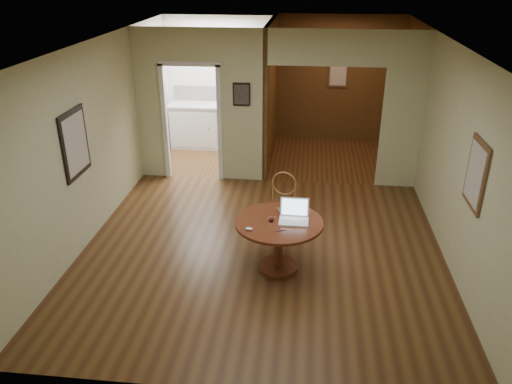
# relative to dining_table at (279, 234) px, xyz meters

# --- Properties ---
(floor) EXTENTS (5.00, 5.00, 0.00)m
(floor) POSITION_rel_dining_table_xyz_m (-0.26, 0.37, -0.52)
(floor) COLOR #452613
(floor) RESTS_ON ground
(room_shell) EXTENTS (5.20, 7.50, 5.00)m
(room_shell) POSITION_rel_dining_table_xyz_m (-0.72, 3.47, 0.77)
(room_shell) COLOR white
(room_shell) RESTS_ON ground
(dining_table) EXTENTS (1.12, 1.12, 0.70)m
(dining_table) POSITION_rel_dining_table_xyz_m (0.00, 0.00, 0.00)
(dining_table) COLOR maroon
(dining_table) RESTS_ON ground
(chair) EXTENTS (0.47, 0.47, 0.95)m
(chair) POSITION_rel_dining_table_xyz_m (-0.01, 0.94, 0.01)
(chair) COLOR olive
(chair) RESTS_ON ground
(open_laptop) EXTENTS (0.37, 0.32, 0.26)m
(open_laptop) POSITION_rel_dining_table_xyz_m (0.19, 0.07, 0.25)
(open_laptop) COLOR white
(open_laptop) RESTS_ON dining_table
(closed_laptop) EXTENTS (0.34, 0.27, 0.02)m
(closed_laptop) POSITION_rel_dining_table_xyz_m (0.12, 0.28, 0.19)
(closed_laptop) COLOR #B9B9BE
(closed_laptop) RESTS_ON dining_table
(mouse) EXTENTS (0.10, 0.07, 0.04)m
(mouse) POSITION_rel_dining_table_xyz_m (-0.35, -0.27, 0.20)
(mouse) COLOR white
(mouse) RESTS_ON dining_table
(wine_glass) EXTENTS (0.08, 0.08, 0.09)m
(wine_glass) POSITION_rel_dining_table_xyz_m (-0.09, -0.01, 0.23)
(wine_glass) COLOR white
(wine_glass) RESTS_ON dining_table
(pen) EXTENTS (0.12, 0.06, 0.01)m
(pen) POSITION_rel_dining_table_xyz_m (0.04, -0.25, 0.19)
(pen) COLOR #0C1255
(pen) RESTS_ON dining_table
(kitchen_cabinet) EXTENTS (2.06, 0.60, 0.94)m
(kitchen_cabinet) POSITION_rel_dining_table_xyz_m (-1.61, 4.57, -0.05)
(kitchen_cabinet) COLOR white
(kitchen_cabinet) RESTS_ON ground
(grocery_bag) EXTENTS (0.38, 0.33, 0.34)m
(grocery_bag) POSITION_rel_dining_table_xyz_m (-1.31, 4.57, 0.59)
(grocery_bag) COLOR beige
(grocery_bag) RESTS_ON kitchen_cabinet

